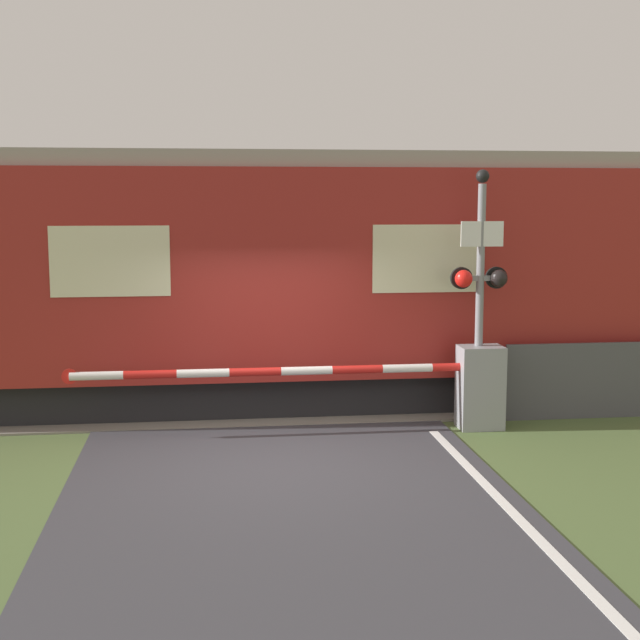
# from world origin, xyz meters

# --- Properties ---
(ground_plane) EXTENTS (80.00, 80.00, 0.00)m
(ground_plane) POSITION_xyz_m (0.00, 0.00, 0.00)
(ground_plane) COLOR #4C6033
(track_bed) EXTENTS (36.00, 3.20, 0.13)m
(track_bed) POSITION_xyz_m (0.00, 3.17, 0.02)
(track_bed) COLOR slate
(track_bed) RESTS_ON ground_plane
(train) EXTENTS (15.94, 2.83, 3.82)m
(train) POSITION_xyz_m (2.26, 3.17, 1.96)
(train) COLOR black
(train) RESTS_ON ground_plane
(crossing_barrier) EXTENTS (5.90, 0.44, 1.15)m
(crossing_barrier) POSITION_xyz_m (2.38, 1.18, 0.63)
(crossing_barrier) COLOR gray
(crossing_barrier) RESTS_ON ground_plane
(signal_post) EXTENTS (0.79, 0.26, 3.54)m
(signal_post) POSITION_xyz_m (2.86, 1.23, 2.02)
(signal_post) COLOR gray
(signal_post) RESTS_ON ground_plane
(roadside_fence) EXTENTS (2.45, 0.06, 1.10)m
(roadside_fence) POSITION_xyz_m (4.59, 1.54, 0.55)
(roadside_fence) COLOR #4C4C51
(roadside_fence) RESTS_ON ground_plane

